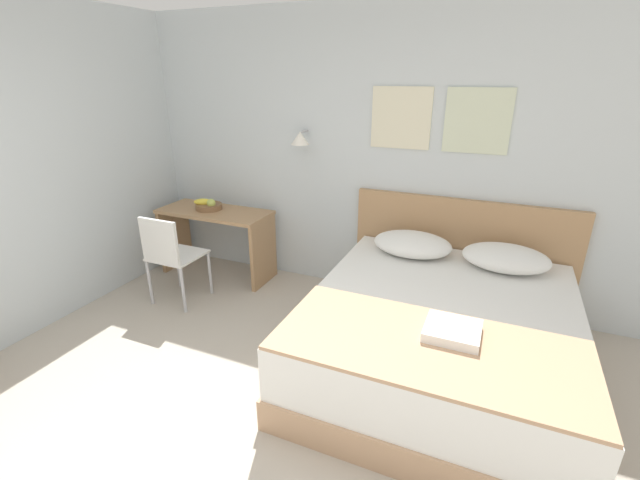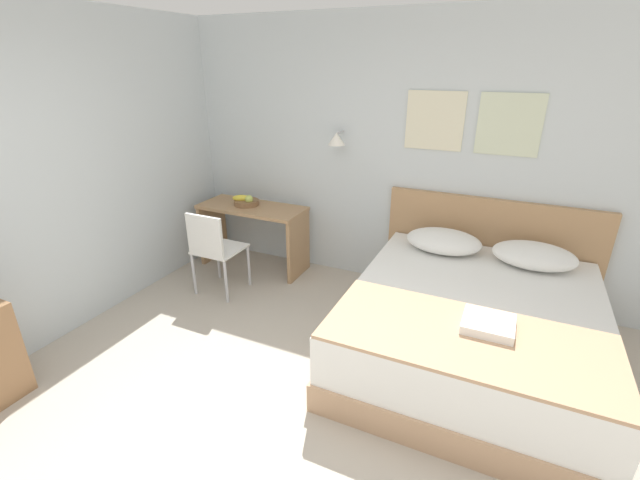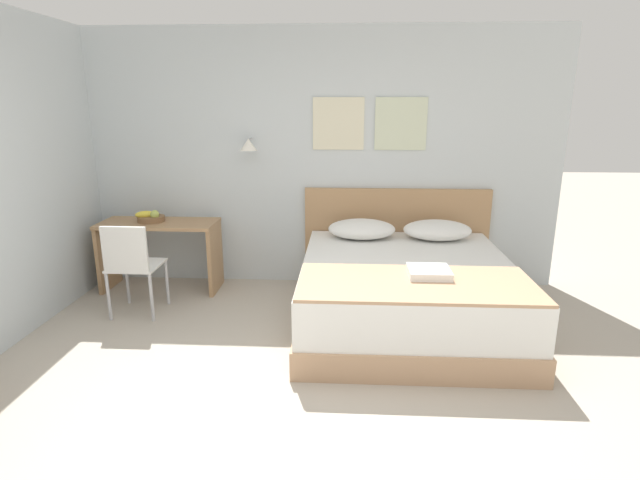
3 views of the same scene
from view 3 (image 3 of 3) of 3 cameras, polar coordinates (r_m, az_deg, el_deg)
name	(u,v)px [view 3 (image 3 of 3)]	position (r m, az deg, el deg)	size (l,w,h in m)	color
ground_plane	(269,426)	(3.26, -5.81, -20.43)	(24.00, 24.00, 0.00)	#B2A899
wall_back	(305,160)	(5.29, -1.69, 9.17)	(5.28, 0.31, 2.65)	silver
bed	(405,293)	(4.46, 9.74, -6.00)	(1.82, 2.04, 0.59)	tan
headboard	(396,237)	(5.38, 8.66, 0.34)	(1.94, 0.06, 1.04)	#A87F56
pillow_left	(362,229)	(5.01, 4.78, 1.27)	(0.67, 0.48, 0.19)	white
pillow_right	(437,230)	(5.09, 13.26, 1.12)	(0.67, 0.48, 0.19)	white
throw_blanket	(416,283)	(3.80, 10.91, -4.89)	(1.76, 0.82, 0.02)	tan
folded_towel_near_foot	(429,272)	(3.94, 12.35, -3.60)	(0.32, 0.30, 0.06)	white
desk	(160,242)	(5.43, -17.83, -0.25)	(1.19, 0.50, 0.73)	#A87F56
desk_chair	(131,262)	(4.79, -20.75, -2.35)	(0.43, 0.43, 0.88)	white
fruit_bowl	(151,218)	(5.41, -18.80, 2.45)	(0.29, 0.27, 0.12)	brown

